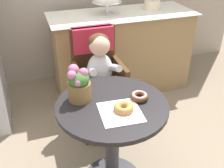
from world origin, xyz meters
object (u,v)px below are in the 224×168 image
(seated_child, at_px, (101,68))
(round_layer_cake, at_px, (152,5))
(donut_front, at_px, (139,96))
(flower_vase, at_px, (79,84))
(cafe_table, at_px, (112,129))
(wicker_chair, at_px, (96,64))
(donut_mid, at_px, (124,107))

(seated_child, distance_m, round_layer_cake, 1.15)
(donut_front, height_order, flower_vase, flower_vase)
(donut_front, bearing_deg, cafe_table, 177.30)
(round_layer_cake, bearing_deg, seated_child, -136.93)
(cafe_table, distance_m, wicker_chair, 0.74)
(flower_vase, relative_size, round_layer_cake, 1.41)
(cafe_table, relative_size, round_layer_cake, 4.13)
(cafe_table, relative_size, donut_front, 6.13)
(seated_child, relative_size, donut_front, 6.19)
(seated_child, bearing_deg, wicker_chair, 90.00)
(cafe_table, xyz_separation_m, wicker_chair, (0.09, 0.72, 0.13))
(wicker_chair, height_order, flower_vase, flower_vase)
(cafe_table, relative_size, seated_child, 0.99)
(cafe_table, xyz_separation_m, round_layer_cake, (0.91, 1.33, 0.44))
(cafe_table, relative_size, flower_vase, 2.93)
(donut_mid, bearing_deg, seated_child, 85.39)
(cafe_table, relative_size, wicker_chair, 0.75)
(cafe_table, height_order, donut_front, donut_front)
(wicker_chair, distance_m, seated_child, 0.16)
(wicker_chair, distance_m, flower_vase, 0.70)
(cafe_table, xyz_separation_m, donut_front, (0.18, -0.01, 0.23))
(donut_mid, bearing_deg, flower_vase, 136.48)
(seated_child, distance_m, flower_vase, 0.55)
(wicker_chair, xyz_separation_m, flower_vase, (-0.28, -0.61, 0.19))
(cafe_table, height_order, wicker_chair, wicker_chair)
(flower_vase, bearing_deg, round_layer_cake, 48.03)
(wicker_chair, xyz_separation_m, seated_child, (0.00, -0.16, 0.04))
(flower_vase, bearing_deg, donut_mid, -43.52)
(wicker_chair, relative_size, donut_mid, 7.76)
(seated_child, height_order, flower_vase, flower_vase)
(wicker_chair, height_order, round_layer_cake, round_layer_cake)
(cafe_table, height_order, round_layer_cake, round_layer_cake)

